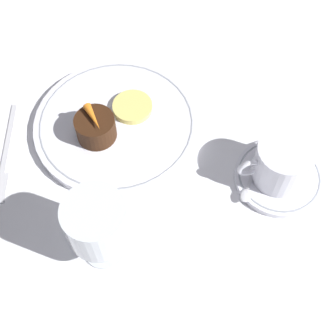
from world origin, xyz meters
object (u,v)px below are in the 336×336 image
Objects in this scene: coffee_cup at (282,162)px; fork at (4,162)px; dinner_plate at (119,124)px; wine_glass at (97,225)px; dessert_cake at (96,128)px.

fork is at bearing -16.36° from coffee_cup.
dinner_plate is 2.10× the size of wine_glass.
dinner_plate is at bearing -171.29° from fork.
dessert_cake is at bearing 25.81° from dinner_plate.
dinner_plate reaches higher than fork.
dessert_cake is at bearing -176.00° from fork.
wine_glass is 0.19m from dessert_cake.
fork is at bearing -53.05° from wine_glass.
dinner_plate is at bearing -34.22° from coffee_cup.
dessert_cake reaches higher than fork.
fork is 2.92× the size of dessert_cake.
dessert_cake reaches higher than dinner_plate.
dinner_plate is 4.25× the size of dessert_cake.
wine_glass reaches higher than dinner_plate.
wine_glass is at bearing 11.42° from coffee_cup.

